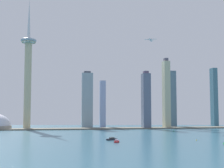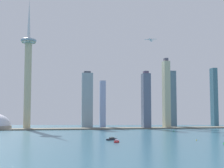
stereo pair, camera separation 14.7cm
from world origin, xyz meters
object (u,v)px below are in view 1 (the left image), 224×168
(skyscraper_2, at_px, (166,94))
(channel_buoy_0, at_px, (223,143))
(skyscraper_6, at_px, (85,105))
(boat_0, at_px, (112,139))
(channel_buoy_1, at_px, (174,131))
(channel_buoy_2, at_px, (196,140))
(skyscraper_4, at_px, (103,104))
(skyscraper_0, at_px, (87,100))
(airplane, at_px, (150,40))
(skyscraper_1, at_px, (146,101))
(observation_tower, at_px, (28,68))
(boat_2, at_px, (117,141))
(skyscraper_5, at_px, (214,97))
(skyscraper_3, at_px, (170,99))

(skyscraper_2, bearing_deg, channel_buoy_0, -100.12)
(skyscraper_6, bearing_deg, boat_0, -90.88)
(channel_buoy_1, height_order, channel_buoy_2, channel_buoy_1)
(skyscraper_4, height_order, channel_buoy_1, skyscraper_4)
(skyscraper_0, relative_size, airplane, 4.68)
(skyscraper_0, xyz_separation_m, airplane, (142.90, -63.66, 142.38))
(skyscraper_1, xyz_separation_m, skyscraper_4, (-91.88, 76.15, -6.92))
(observation_tower, relative_size, skyscraper_1, 2.22)
(observation_tower, xyz_separation_m, boat_0, (135.69, -311.24, -137.85))
(skyscraper_0, bearing_deg, airplane, -24.01)
(boat_2, xyz_separation_m, channel_buoy_0, (125.21, -49.09, 0.07))
(skyscraper_6, xyz_separation_m, airplane, (141.64, -110.61, 152.38))
(skyscraper_6, xyz_separation_m, channel_buoy_2, (109.70, -415.84, -57.53))
(observation_tower, xyz_separation_m, boat_2, (135.51, -345.94, -137.94))
(skyscraper_5, bearing_deg, boat_0, -132.83)
(skyscraper_5, relative_size, boat_0, 9.57)
(boat_0, relative_size, channel_buoy_1, 5.92)
(observation_tower, bearing_deg, skyscraper_5, 10.55)
(skyscraper_1, relative_size, channel_buoy_1, 46.99)
(skyscraper_3, distance_m, boat_2, 458.47)
(skyscraper_3, xyz_separation_m, skyscraper_6, (-219.96, 30.87, -15.28))
(boat_0, height_order, airplane, airplane)
(skyscraper_3, bearing_deg, skyscraper_6, 172.01)
(skyscraper_5, xyz_separation_m, channel_buoy_1, (-219.22, -242.92, -80.97))
(skyscraper_5, distance_m, channel_buoy_2, 513.32)
(skyscraper_2, height_order, channel_buoy_0, skyscraper_2)
(skyscraper_3, bearing_deg, channel_buoy_1, -109.37)
(skyscraper_1, xyz_separation_m, skyscraper_2, (54.34, 9.44, 16.62))
(skyscraper_0, xyz_separation_m, boat_0, (-4.68, -341.47, -66.90))
(skyscraper_0, height_order, skyscraper_6, skyscraper_0)
(observation_tower, height_order, skyscraper_1, observation_tower)
(observation_tower, bearing_deg, skyscraper_1, -4.52)
(skyscraper_2, height_order, boat_2, skyscraper_2)
(skyscraper_1, distance_m, channel_buoy_1, 142.76)
(observation_tower, height_order, channel_buoy_2, observation_tower)
(skyscraper_2, xyz_separation_m, channel_buoy_1, (-35.51, -135.12, -81.66))
(boat_0, height_order, boat_2, boat_2)
(skyscraper_2, bearing_deg, skyscraper_3, 60.92)
(observation_tower, xyz_separation_m, skyscraper_4, (182.80, 54.44, -79.77))
(skyscraper_0, relative_size, skyscraper_4, 1.17)
(skyscraper_6, bearing_deg, skyscraper_3, -7.99)
(skyscraper_1, relative_size, skyscraper_5, 0.83)
(skyscraper_4, bearing_deg, observation_tower, -163.42)
(skyscraper_0, bearing_deg, boat_2, -90.74)
(skyscraper_0, distance_m, skyscraper_5, 378.30)
(skyscraper_6, relative_size, boat_2, 7.49)
(boat_0, xyz_separation_m, boat_2, (-0.18, -34.70, -0.09))
(skyscraper_0, relative_size, skyscraper_3, 0.95)
(skyscraper_4, height_order, boat_2, skyscraper_4)
(skyscraper_4, distance_m, channel_buoy_0, 459.86)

